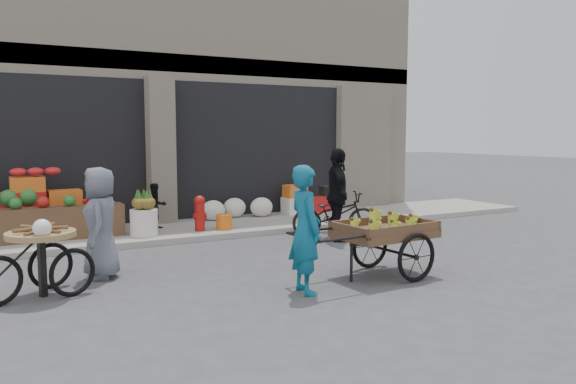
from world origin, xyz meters
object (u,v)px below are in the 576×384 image
banana_cart (382,228)px  vendor_grey (100,223)px  pineapple_bin (144,222)px  fire_hydrant (200,212)px  orange_bucket (224,222)px  tricycle_cart (41,253)px  vendor_woman (305,229)px  bicycle (335,214)px  seated_person (156,206)px  cyclist (338,195)px

banana_cart → vendor_grey: vendor_grey is taller
pineapple_bin → fire_hydrant: (1.10, -0.05, 0.13)m
orange_bucket → tricycle_cart: (-3.66, -2.94, 0.30)m
pineapple_bin → vendor_woman: 4.60m
vendor_woman → bicycle: vendor_woman is taller
vendor_grey → bicycle: size_ratio=0.93×
vendor_woman → bicycle: bearing=-33.4°
seated_person → vendor_grey: 3.44m
fire_hydrant → orange_bucket: fire_hydrant is taller
orange_bucket → banana_cart: (0.73, -4.18, 0.44)m
bicycle → cyclist: cyclist is taller
orange_bucket → vendor_woman: 4.46m
bicycle → cyclist: (-0.20, -0.40, 0.44)m
orange_bucket → banana_cart: banana_cart is taller
vendor_woman → bicycle: (2.52, 3.13, -0.38)m
vendor_grey → cyclist: 4.54m
tricycle_cart → banana_cart: bearing=-36.9°
orange_bucket → banana_cart: bearing=-80.1°
orange_bucket → vendor_woman: (-0.66, -4.37, 0.56)m
vendor_woman → bicycle: 4.04m
fire_hydrant → vendor_grey: vendor_grey is taller
pineapple_bin → vendor_grey: vendor_grey is taller
banana_cart → tricycle_cart: 4.57m
pineapple_bin → vendor_woman: size_ratio=0.31×
fire_hydrant → orange_bucket: 0.55m
pineapple_bin → orange_bucket: 1.61m
banana_cart → orange_bucket: bearing=96.1°
banana_cart → cyclist: size_ratio=1.35×
pineapple_bin → vendor_grey: 2.75m
tricycle_cart → cyclist: cyclist is taller
seated_person → vendor_woman: vendor_woman is taller
orange_bucket → vendor_grey: bearing=-140.5°
vendor_woman → tricycle_cart: vendor_woman is taller
seated_person → cyclist: 3.71m
vendor_woman → banana_cart: bearing=-76.7°
banana_cart → bicycle: bearing=65.2°
orange_bucket → tricycle_cart: bearing=-141.3°
vendor_woman → cyclist: 3.59m
fire_hydrant → vendor_woman: size_ratio=0.43×
pineapple_bin → bicycle: (3.46, -1.34, 0.08)m
tricycle_cart → vendor_grey: size_ratio=0.91×
banana_cart → vendor_woman: vendor_woman is taller
fire_hydrant → tricycle_cart: tricycle_cart is taller
tricycle_cart → vendor_grey: bearing=15.0°
banana_cart → cyclist: cyclist is taller
cyclist → bicycle: bearing=-5.9°
cyclist → orange_bucket: bearing=66.0°
seated_person → vendor_grey: size_ratio=0.59×
vendor_grey → fire_hydrant: bearing=149.1°
fire_hydrant → bicycle: (2.36, -1.29, -0.05)m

